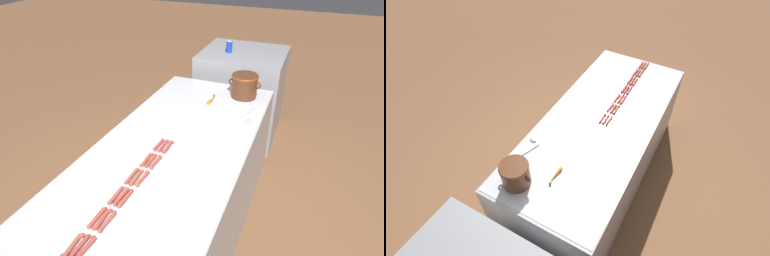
% 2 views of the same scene
% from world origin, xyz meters
% --- Properties ---
extents(ground_plane, '(20.00, 20.00, 0.00)m').
position_xyz_m(ground_plane, '(0.00, 0.00, 0.00)').
color(ground_plane, brown).
extents(griddle_counter, '(1.03, 2.42, 0.89)m').
position_xyz_m(griddle_counter, '(0.00, 0.00, 0.44)').
color(griddle_counter, '#ADAFB5').
rests_on(griddle_counter, ground_plane).
extents(back_cabinet, '(0.91, 0.83, 1.04)m').
position_xyz_m(back_cabinet, '(0.07, 1.79, 0.52)').
color(back_cabinet, '#939599').
rests_on(back_cabinet, ground_plane).
extents(hot_dog_1, '(0.03, 0.15, 0.02)m').
position_xyz_m(hot_dog_1, '(-0.08, -0.91, 0.90)').
color(hot_dog_1, '#B1533D').
rests_on(hot_dog_1, griddle_counter).
extents(hot_dog_2, '(0.03, 0.15, 0.02)m').
position_xyz_m(hot_dog_2, '(-0.08, -0.73, 0.90)').
color(hot_dog_2, '#B94F3B').
rests_on(hot_dog_2, griddle_counter).
extents(hot_dog_3, '(0.03, 0.15, 0.02)m').
position_xyz_m(hot_dog_3, '(-0.08, -0.55, 0.90)').
color(hot_dog_3, '#B74D40').
rests_on(hot_dog_3, griddle_counter).
extents(hot_dog_4, '(0.03, 0.15, 0.02)m').
position_xyz_m(hot_dog_4, '(-0.08, -0.37, 0.90)').
color(hot_dog_4, '#B2503C').
rests_on(hot_dog_4, griddle_counter).
extents(hot_dog_5, '(0.03, 0.15, 0.02)m').
position_xyz_m(hot_dog_5, '(-0.08, -0.20, 0.90)').
color(hot_dog_5, '#B24C3C').
rests_on(hot_dog_5, griddle_counter).
extents(hot_dog_6, '(0.03, 0.15, 0.02)m').
position_xyz_m(hot_dog_6, '(-0.08, -0.02, 0.90)').
color(hot_dog_6, '#AC4741').
rests_on(hot_dog_6, griddle_counter).
extents(hot_dog_8, '(0.02, 0.15, 0.02)m').
position_xyz_m(hot_dog_8, '(-0.05, -0.91, 0.90)').
color(hot_dog_8, '#B24540').
rests_on(hot_dog_8, griddle_counter).
extents(hot_dog_9, '(0.03, 0.15, 0.02)m').
position_xyz_m(hot_dog_9, '(-0.05, -0.73, 0.90)').
color(hot_dog_9, '#B94A3F').
rests_on(hot_dog_9, griddle_counter).
extents(hot_dog_10, '(0.03, 0.15, 0.02)m').
position_xyz_m(hot_dog_10, '(-0.05, -0.55, 0.90)').
color(hot_dog_10, '#B2483F').
rests_on(hot_dog_10, griddle_counter).
extents(hot_dog_11, '(0.03, 0.15, 0.02)m').
position_xyz_m(hot_dog_11, '(-0.05, -0.38, 0.90)').
color(hot_dog_11, '#AC4F3C').
rests_on(hot_dog_11, griddle_counter).
extents(hot_dog_12, '(0.03, 0.15, 0.02)m').
position_xyz_m(hot_dog_12, '(-0.05, -0.20, 0.90)').
color(hot_dog_12, '#AF4B3C').
rests_on(hot_dog_12, griddle_counter).
extents(hot_dog_13, '(0.03, 0.15, 0.02)m').
position_xyz_m(hot_dog_13, '(-0.05, -0.01, 0.90)').
color(hot_dog_13, '#B3473E').
rests_on(hot_dog_13, griddle_counter).
extents(hot_dog_15, '(0.03, 0.15, 0.02)m').
position_xyz_m(hot_dog_15, '(-0.01, -0.91, 0.90)').
color(hot_dog_15, '#AD4839').
rests_on(hot_dog_15, griddle_counter).
extents(hot_dog_16, '(0.03, 0.15, 0.02)m').
position_xyz_m(hot_dog_16, '(-0.01, -0.73, 0.90)').
color(hot_dog_16, '#AA5241').
rests_on(hot_dog_16, griddle_counter).
extents(hot_dog_17, '(0.02, 0.15, 0.02)m').
position_xyz_m(hot_dog_17, '(-0.02, -0.55, 0.90)').
color(hot_dog_17, '#AE4F3D').
rests_on(hot_dog_17, griddle_counter).
extents(hot_dog_18, '(0.03, 0.15, 0.02)m').
position_xyz_m(hot_dog_18, '(-0.01, -0.37, 0.90)').
color(hot_dog_18, '#B6513B').
rests_on(hot_dog_18, griddle_counter).
extents(hot_dog_19, '(0.03, 0.15, 0.02)m').
position_xyz_m(hot_dog_19, '(-0.01, -0.20, 0.90)').
color(hot_dog_19, '#AD513E').
rests_on(hot_dog_19, griddle_counter).
extents(hot_dog_20, '(0.03, 0.15, 0.02)m').
position_xyz_m(hot_dog_20, '(-0.01, -0.02, 0.90)').
color(hot_dog_20, '#B14539').
rests_on(hot_dog_20, griddle_counter).
extents(bean_pot, '(0.29, 0.24, 0.21)m').
position_xyz_m(bean_pot, '(0.27, 0.98, 1.00)').
color(bean_pot, '#562D19').
rests_on(bean_pot, griddle_counter).
extents(serving_spoon, '(0.13, 0.27, 0.02)m').
position_xyz_m(serving_spoon, '(0.41, 0.58, 0.89)').
color(serving_spoon, '#B7B7BC').
rests_on(serving_spoon, griddle_counter).
extents(carrot, '(0.05, 0.18, 0.03)m').
position_xyz_m(carrot, '(0.04, 0.79, 0.90)').
color(carrot, orange).
rests_on(carrot, griddle_counter).
extents(soda_can, '(0.07, 0.07, 0.12)m').
position_xyz_m(soda_can, '(-0.08, 1.70, 1.10)').
color(soda_can, '#1938B2').
rests_on(soda_can, back_cabinet).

